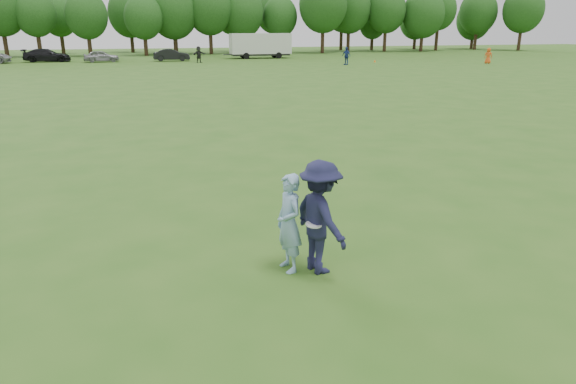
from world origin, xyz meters
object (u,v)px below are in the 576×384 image
(player_far_c, at_px, (488,56))
(player_far_d, at_px, (199,54))
(car_f, at_px, (172,55))
(cargo_trailer, at_px, (260,45))
(car_d, at_px, (47,55))
(thrower, at_px, (289,223))
(player_far_b, at_px, (346,56))
(car_e, at_px, (101,56))
(field_cone, at_px, (375,61))
(defender, at_px, (320,217))

(player_far_c, bearing_deg, player_far_d, 19.41)
(car_f, relative_size, cargo_trailer, 0.49)
(car_d, bearing_deg, thrower, -168.47)
(player_far_b, bearing_deg, car_d, -142.68)
(player_far_c, bearing_deg, car_e, 18.89)
(thrower, xyz_separation_m, field_cone, (25.17, 49.74, -0.70))
(thrower, xyz_separation_m, player_far_d, (4.98, 54.72, 0.09))
(cargo_trailer, bearing_deg, player_far_b, -67.38)
(defender, relative_size, cargo_trailer, 0.22)
(player_far_b, xyz_separation_m, car_f, (-18.06, 12.14, -0.24))
(car_d, height_order, cargo_trailer, cargo_trailer)
(player_far_c, xyz_separation_m, field_cone, (-11.15, 6.08, -0.73))
(car_f, bearing_deg, player_far_d, -139.34)
(cargo_trailer, bearing_deg, defender, -102.33)
(thrower, xyz_separation_m, player_far_c, (36.33, 43.66, 0.03))
(player_far_d, height_order, car_d, player_far_d)
(player_far_c, height_order, car_f, player_far_c)
(thrower, xyz_separation_m, defender, (0.49, -0.18, 0.12))
(thrower, distance_m, car_e, 59.38)
(field_cone, bearing_deg, car_f, 158.65)
(thrower, bearing_deg, car_d, -178.47)
(defender, height_order, player_far_b, defender)
(defender, relative_size, player_far_c, 1.11)
(car_e, relative_size, cargo_trailer, 0.45)
(defender, relative_size, player_far_d, 1.04)
(cargo_trailer, bearing_deg, car_e, -173.05)
(player_far_d, distance_m, car_d, 18.51)
(player_far_b, distance_m, cargo_trailer, 16.17)
(player_far_b, xyz_separation_m, player_far_c, (16.13, -2.94, -0.08))
(thrower, relative_size, cargo_trailer, 0.19)
(player_far_c, height_order, car_d, player_far_c)
(player_far_b, xyz_separation_m, cargo_trailer, (-6.21, 14.91, 0.82))
(defender, bearing_deg, player_far_b, -37.68)
(player_far_b, distance_m, field_cone, 5.94)
(car_d, bearing_deg, car_f, -99.61)
(defender, xyz_separation_m, player_far_c, (35.83, 43.84, -0.09))
(player_far_b, xyz_separation_m, field_cone, (4.98, 3.14, -0.81))
(car_d, bearing_deg, player_far_b, -114.08)
(car_f, distance_m, cargo_trailer, 12.21)
(car_e, xyz_separation_m, field_cone, (31.26, -9.32, -0.54))
(car_d, bearing_deg, car_e, -108.94)
(car_d, bearing_deg, player_far_c, -109.72)
(player_far_c, height_order, player_far_d, player_far_d)
(player_far_c, distance_m, field_cone, 12.72)
(thrower, height_order, player_far_d, player_far_d)
(cargo_trailer, bearing_deg, player_far_d, -142.97)
(thrower, distance_m, player_far_c, 56.80)
(player_far_b, relative_size, player_far_c, 1.09)
(player_far_b, bearing_deg, car_f, -152.40)
(car_e, bearing_deg, car_f, -97.43)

